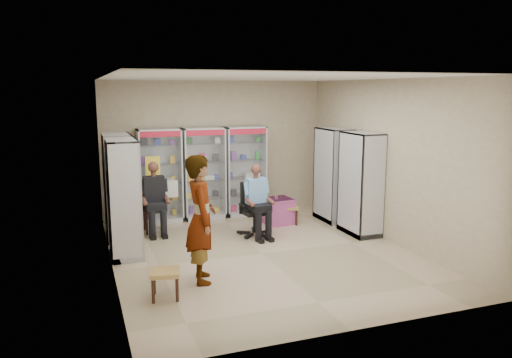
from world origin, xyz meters
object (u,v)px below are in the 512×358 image
object	(u,v)px
office_chair	(255,209)
woven_stool_a	(288,215)
cabinet_left_far	(118,187)
cabinet_back_mid	(204,173)
standing_man	(201,219)
pink_trunk	(278,211)
cabinet_right_near	(361,184)
cabinet_back_right	(245,171)
cabinet_right_far	(333,175)
cabinet_left_near	(124,198)
seated_shopkeeper	(256,203)
woven_stool_b	(165,284)
wooden_chair	(154,209)
cabinet_back_left	(160,176)

from	to	relation	value
office_chair	woven_stool_a	bearing A→B (deg)	25.81
office_chair	cabinet_left_far	bearing A→B (deg)	159.41
cabinet_back_mid	standing_man	bearing A→B (deg)	-104.51
office_chair	pink_trunk	size ratio (longest dim) A/B	1.84
cabinet_right_near	cabinet_left_far	xyz separation A→B (m)	(-4.46, 1.30, 0.00)
cabinet_back_right	cabinet_right_far	world-z (taller)	same
woven_stool_a	standing_man	xyz separation A→B (m)	(-2.48, -2.51, 0.75)
cabinet_right_far	pink_trunk	size ratio (longest dim) A/B	3.54
cabinet_left_near	standing_man	size ratio (longest dim) A/B	1.06
standing_man	office_chair	bearing A→B (deg)	-30.65
cabinet_right_far	office_chair	size ratio (longest dim) A/B	1.92
cabinet_left_near	seated_shopkeeper	world-z (taller)	cabinet_left_near
cabinet_back_mid	woven_stool_b	xyz separation A→B (m)	(-1.55, -4.03, -0.80)
cabinet_right_near	woven_stool_a	size ratio (longest dim) A/B	5.20
wooden_chair	cabinet_back_left	bearing A→B (deg)	71.10
cabinet_right_far	office_chair	distance (m)	2.10
office_chair	pink_trunk	world-z (taller)	office_chair
pink_trunk	cabinet_back_right	bearing A→B (deg)	112.10
office_chair	woven_stool_a	distance (m)	1.15
cabinet_right_far	cabinet_left_far	bearing A→B (deg)	87.43
cabinet_left_far	cabinet_right_near	bearing A→B (deg)	73.75
cabinet_back_right	wooden_chair	distance (m)	2.33
cabinet_back_mid	seated_shopkeeper	xyz separation A→B (m)	(0.60, -1.69, -0.34)
cabinet_left_near	pink_trunk	xyz separation A→B (m)	(3.23, 1.04, -0.73)
cabinet_right_far	cabinet_left_near	distance (m)	4.55
cabinet_right_far	woven_stool_b	world-z (taller)	cabinet_right_far
cabinet_left_near	cabinet_left_far	bearing A→B (deg)	180.00
cabinet_left_far	cabinet_back_right	bearing A→B (deg)	108.19
cabinet_back_mid	cabinet_right_far	size ratio (longest dim) A/B	1.00
cabinet_back_right	office_chair	bearing A→B (deg)	-101.98
cabinet_left_far	pink_trunk	size ratio (longest dim) A/B	3.54
cabinet_left_far	woven_stool_b	bearing A→B (deg)	6.07
cabinet_left_far	wooden_chair	size ratio (longest dim) A/B	2.13
office_chair	seated_shopkeeper	size ratio (longest dim) A/B	0.79
cabinet_left_far	wooden_chair	world-z (taller)	cabinet_left_far
cabinet_back_right	pink_trunk	bearing A→B (deg)	-67.90
standing_man	cabinet_right_near	bearing A→B (deg)	-61.28
wooden_chair	office_chair	distance (m)	2.02
cabinet_left_near	woven_stool_a	size ratio (longest dim) A/B	5.20
cabinet_back_left	office_chair	xyz separation A→B (m)	(1.55, -1.64, -0.48)
cabinet_left_near	woven_stool_b	world-z (taller)	cabinet_left_near
cabinet_back_left	cabinet_left_near	xyz separation A→B (m)	(-0.93, -2.03, 0.00)
wooden_chair	woven_stool_b	bearing A→B (deg)	-96.05
woven_stool_a	wooden_chair	bearing A→B (deg)	172.61
cabinet_back_mid	cabinet_right_near	distance (m)	3.41
cabinet_back_mid	woven_stool_b	distance (m)	4.40
cabinet_back_mid	cabinet_left_near	xyz separation A→B (m)	(-1.88, -2.03, 0.00)
cabinet_back_left	office_chair	size ratio (longest dim) A/B	1.92
cabinet_back_right	wooden_chair	xyz separation A→B (m)	(-2.15, -0.73, -0.53)
cabinet_right_far	seated_shopkeeper	bearing A→B (deg)	105.88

